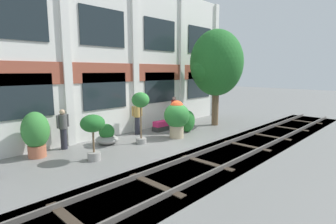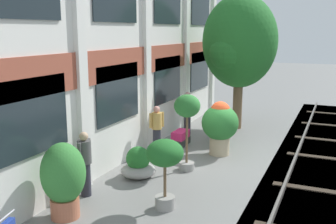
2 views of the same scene
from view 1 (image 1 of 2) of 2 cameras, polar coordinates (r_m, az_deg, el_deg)
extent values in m
plane|color=slate|center=(12.38, 0.42, -5.97)|extent=(80.00, 80.00, 0.00)
cube|color=silver|center=(14.01, -7.93, 11.56)|extent=(14.54, 0.50, 7.69)
cube|color=#9E4C38|center=(13.78, -7.16, 8.53)|extent=(14.54, 0.06, 0.90)
cube|color=silver|center=(11.82, -21.22, 11.54)|extent=(0.36, 0.16, 7.69)
cube|color=silver|center=(13.77, -7.12, 11.63)|extent=(0.36, 0.16, 7.69)
cube|color=silver|center=(16.30, 3.04, 11.27)|extent=(0.36, 0.16, 7.69)
cube|color=silver|center=(19.19, 10.29, 10.80)|extent=(0.36, 0.16, 7.69)
cube|color=#1E282D|center=(11.22, -29.25, 3.00)|extent=(2.33, 0.04, 1.70)
cube|color=#1E282D|center=(12.74, -13.44, 4.49)|extent=(2.33, 0.04, 1.70)
cube|color=#1E282D|center=(15.02, -1.66, 5.38)|extent=(2.33, 0.04, 1.70)
cube|color=#1E282D|center=(17.75, 6.79, 5.88)|extent=(2.33, 0.04, 1.70)
cube|color=#1E282D|center=(11.34, -30.43, 17.72)|extent=(2.33, 0.04, 1.70)
cube|color=#1E282D|center=(12.86, -13.93, 17.48)|extent=(2.33, 0.04, 1.70)
cube|color=#1E282D|center=(15.11, -1.71, 16.42)|extent=(2.33, 0.04, 1.70)
cube|color=#1E282D|center=(17.83, 6.97, 15.23)|extent=(2.33, 0.04, 1.70)
cube|color=#4C473F|center=(10.60, 12.97, -9.59)|extent=(22.54, 2.80, 0.28)
cube|color=#605B56|center=(10.21, 16.52, -9.20)|extent=(22.54, 0.07, 0.15)
cube|color=#605B56|center=(10.90, 9.74, -7.78)|extent=(22.54, 0.07, 0.15)
cube|color=#382D23|center=(6.43, -20.41, -21.31)|extent=(0.24, 2.10, 0.03)
cube|color=#382D23|center=(7.68, -2.75, -15.51)|extent=(0.24, 2.10, 0.03)
cube|color=#382D23|center=(9.41, 8.41, -10.87)|extent=(0.24, 2.10, 0.03)
cube|color=#382D23|center=(11.78, 16.69, -7.06)|extent=(0.24, 2.10, 0.03)
cube|color=#382D23|center=(13.81, 21.09, -4.94)|extent=(0.24, 2.10, 0.03)
cube|color=#382D23|center=(16.16, 24.66, -3.19)|extent=(0.24, 2.10, 0.03)
cube|color=#382D23|center=(18.67, 27.40, -1.83)|extent=(0.24, 2.10, 0.03)
cylinder|color=brown|center=(15.64, 10.26, 1.89)|extent=(0.39, 0.39, 2.60)
ellipsoid|color=#236B28|center=(15.53, 10.51, 10.47)|extent=(3.04, 3.04, 3.77)
sphere|color=#236B28|center=(15.02, 8.20, 9.15)|extent=(1.67, 1.67, 1.67)
sphere|color=#236B28|center=(16.06, 12.58, 9.01)|extent=(1.67, 1.67, 1.67)
cylinder|color=gray|center=(9.93, -15.78, -9.23)|extent=(0.47, 0.47, 0.30)
cylinder|color=brown|center=(9.76, -15.94, -5.79)|extent=(0.07, 0.07, 0.93)
ellipsoid|color=#236B28|center=(9.63, -16.09, -2.39)|extent=(0.86, 0.86, 0.63)
ellipsoid|color=gray|center=(11.94, -13.14, -5.85)|extent=(1.00, 1.00, 0.38)
sphere|color=#236B28|center=(11.85, -13.20, -4.17)|extent=(0.68, 0.68, 0.68)
cube|color=#333333|center=(14.11, -1.60, -3.59)|extent=(0.91, 0.49, 0.24)
cube|color=#DB2866|center=(14.06, -1.60, -2.56)|extent=(0.81, 0.42, 0.28)
cylinder|color=tan|center=(12.64, 1.89, -4.29)|extent=(0.67, 0.67, 0.59)
ellipsoid|color=#2D7A33|center=(12.48, 1.91, -0.75)|extent=(1.22, 1.22, 1.17)
sphere|color=#E04C23|center=(12.42, 1.92, 0.99)|extent=(0.67, 0.67, 0.67)
cylinder|color=gray|center=(11.76, -5.85, -6.24)|extent=(0.46, 0.46, 0.23)
cylinder|color=brown|center=(11.56, -5.92, -1.91)|extent=(0.07, 0.07, 1.58)
ellipsoid|color=#2D7A33|center=(11.42, -6.00, 2.64)|extent=(0.76, 0.76, 0.67)
cylinder|color=#B76647|center=(11.02, -26.59, -7.61)|extent=(0.64, 0.64, 0.45)
ellipsoid|color=#388438|center=(10.83, -26.89, -3.51)|extent=(0.98, 0.98, 1.36)
cylinder|color=#282833|center=(13.36, -6.70, -2.96)|extent=(0.26, 0.26, 0.88)
cylinder|color=tan|center=(13.23, -6.76, 0.08)|extent=(0.34, 0.34, 0.55)
sphere|color=tan|center=(13.18, -6.79, 1.73)|extent=(0.22, 0.22, 0.22)
cylinder|color=tan|center=(13.23, -7.72, 0.18)|extent=(0.09, 0.09, 0.49)
cylinder|color=tan|center=(13.23, -5.81, 0.21)|extent=(0.09, 0.09, 0.49)
cylinder|color=#282833|center=(11.62, -21.73, -5.45)|extent=(0.26, 0.26, 0.86)
cylinder|color=#4C4C4C|center=(11.47, -21.94, -1.98)|extent=(0.34, 0.34, 0.58)
sphere|color=tan|center=(11.40, -22.06, -0.01)|extent=(0.22, 0.22, 0.22)
cylinder|color=#4C4C4C|center=(11.36, -22.92, -1.99)|extent=(0.09, 0.09, 0.52)
cylinder|color=#4C4C4C|center=(11.57, -21.00, -1.68)|extent=(0.09, 0.09, 0.52)
cylinder|color=#282833|center=(15.17, 1.33, -1.41)|extent=(0.26, 0.26, 0.91)
cylinder|color=maroon|center=(15.05, 1.34, 1.42)|extent=(0.34, 0.34, 0.60)
sphere|color=tan|center=(15.00, 1.35, 2.97)|extent=(0.22, 0.22, 0.22)
cylinder|color=maroon|center=(14.83, 1.38, 1.42)|extent=(0.09, 0.09, 0.54)
cylinder|color=maroon|center=(15.26, 1.31, 1.64)|extent=(0.09, 0.09, 0.54)
ellipsoid|color=#236B28|center=(13.77, 4.27, -2.01)|extent=(1.08, 0.86, 1.14)
camera|label=2|loc=(5.68, -80.88, 10.51)|focal=42.00mm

